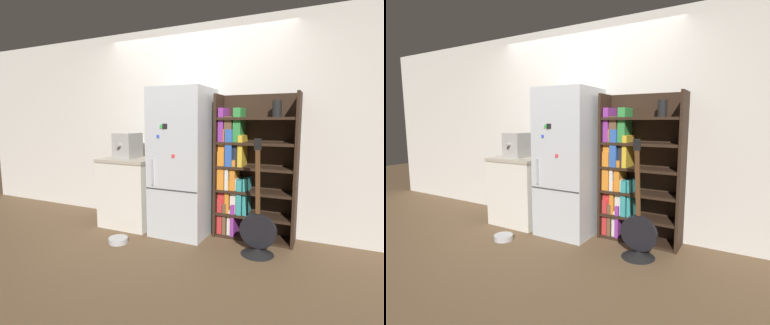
# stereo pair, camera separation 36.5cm
# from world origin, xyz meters

# --- Properties ---
(ground_plane) EXTENTS (16.00, 16.00, 0.00)m
(ground_plane) POSITION_xyz_m (0.00, 0.00, 0.00)
(ground_plane) COLOR brown
(wall_back) EXTENTS (8.00, 0.05, 2.60)m
(wall_back) POSITION_xyz_m (0.00, 0.47, 1.30)
(wall_back) COLOR silver
(wall_back) RESTS_ON ground_plane
(refrigerator) EXTENTS (0.67, 0.68, 1.78)m
(refrigerator) POSITION_xyz_m (-0.00, 0.12, 0.89)
(refrigerator) COLOR silver
(refrigerator) RESTS_ON ground_plane
(bookshelf) EXTENTS (0.93, 0.34, 1.70)m
(bookshelf) POSITION_xyz_m (0.72, 0.31, 0.80)
(bookshelf) COLOR black
(bookshelf) RESTS_ON ground_plane
(kitchen_counter) EXTENTS (0.72, 0.67, 0.91)m
(kitchen_counter) POSITION_xyz_m (-0.76, 0.13, 0.45)
(kitchen_counter) COLOR silver
(kitchen_counter) RESTS_ON ground_plane
(espresso_machine) EXTENTS (0.27, 0.38, 0.33)m
(espresso_machine) POSITION_xyz_m (-0.81, 0.10, 1.07)
(espresso_machine) COLOR #A5A39E
(espresso_machine) RESTS_ON kitchen_counter
(guitar) EXTENTS (0.39, 0.35, 1.22)m
(guitar) POSITION_xyz_m (0.99, -0.15, 0.17)
(guitar) COLOR black
(guitar) RESTS_ON ground_plane
(pet_bowl) EXTENTS (0.22, 0.22, 0.06)m
(pet_bowl) POSITION_xyz_m (-0.53, -0.50, 0.03)
(pet_bowl) COLOR #B7B7BC
(pet_bowl) RESTS_ON ground_plane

